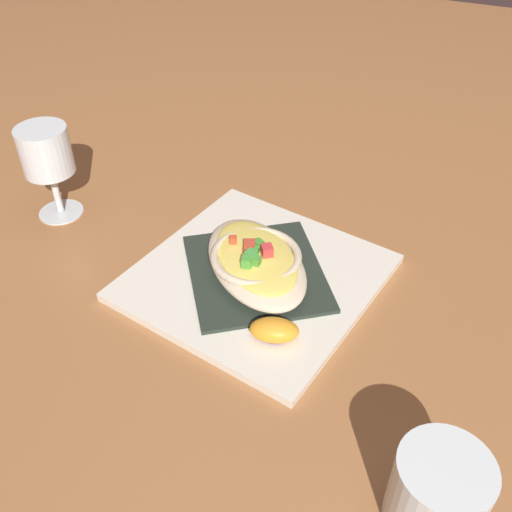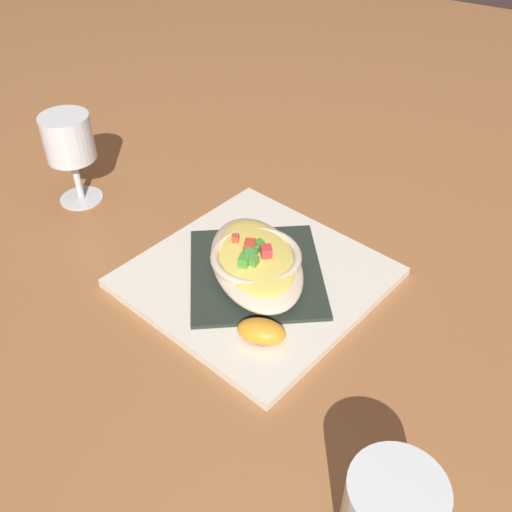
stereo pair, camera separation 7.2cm
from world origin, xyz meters
The scene contains 7 objects.
ground_plane centered at (0.00, 0.00, 0.00)m, with size 2.60×2.60×0.00m, color #A2693C.
square_plate centered at (0.00, 0.00, 0.01)m, with size 0.28×0.28×0.01m, color white.
folded_napkin centered at (0.00, 0.00, 0.01)m, with size 0.18×0.17×0.01m, color #263027.
gratin_dish centered at (0.00, 0.00, 0.04)m, with size 0.21×0.21×0.04m.
orange_garnish centered at (-0.09, -0.06, 0.02)m, with size 0.05×0.06×0.03m.
coffee_mug centered at (-0.23, -0.26, 0.04)m, with size 0.11×0.08×0.08m.
stemmed_glass centered at (0.02, 0.33, 0.10)m, with size 0.07×0.07×0.14m.
Camera 1 is at (-0.51, -0.22, 0.51)m, focal length 40.83 mm.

